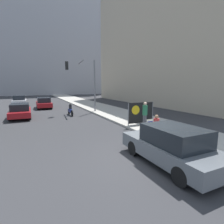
{
  "coord_description": "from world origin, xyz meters",
  "views": [
    {
      "loc": [
        -4.18,
        -5.63,
        3.05
      ],
      "look_at": [
        0.4,
        4.06,
        1.41
      ],
      "focal_mm": 28.0,
      "sensor_mm": 36.0,
      "label": 1
    }
  ],
  "objects_px": {
    "motorcycle_on_road": "(70,110)",
    "car_on_road_nearest": "(20,111)",
    "parked_car_curbside": "(172,146)",
    "traffic_light_pole": "(84,77)",
    "seated_protester": "(157,124)",
    "protest_banner": "(141,113)",
    "car_on_road_midblock": "(44,103)",
    "jogger_on_sidewalk": "(145,114)",
    "car_on_road_distant": "(19,100)"
  },
  "relations": [
    {
      "from": "motorcycle_on_road",
      "to": "car_on_road_nearest",
      "type": "bearing_deg",
      "value": 172.94
    },
    {
      "from": "parked_car_curbside",
      "to": "traffic_light_pole",
      "type": "bearing_deg",
      "value": 86.95
    },
    {
      "from": "seated_protester",
      "to": "protest_banner",
      "type": "height_order",
      "value": "protest_banner"
    },
    {
      "from": "car_on_road_midblock",
      "to": "motorcycle_on_road",
      "type": "relative_size",
      "value": 1.93
    },
    {
      "from": "jogger_on_sidewalk",
      "to": "traffic_light_pole",
      "type": "xyz_separation_m",
      "value": [
        -1.56,
        9.06,
        2.92
      ]
    },
    {
      "from": "seated_protester",
      "to": "motorcycle_on_road",
      "type": "bearing_deg",
      "value": 119.37
    },
    {
      "from": "motorcycle_on_road",
      "to": "jogger_on_sidewalk",
      "type": "bearing_deg",
      "value": -66.86
    },
    {
      "from": "traffic_light_pole",
      "to": "car_on_road_distant",
      "type": "height_order",
      "value": "traffic_light_pole"
    },
    {
      "from": "protest_banner",
      "to": "traffic_light_pole",
      "type": "distance_m",
      "value": 8.81
    },
    {
      "from": "car_on_road_nearest",
      "to": "car_on_road_midblock",
      "type": "distance_m",
      "value": 6.92
    },
    {
      "from": "protest_banner",
      "to": "car_on_road_midblock",
      "type": "xyz_separation_m",
      "value": [
        -5.79,
        14.06,
        -0.3
      ]
    },
    {
      "from": "jogger_on_sidewalk",
      "to": "car_on_road_nearest",
      "type": "distance_m",
      "value": 11.77
    },
    {
      "from": "seated_protester",
      "to": "parked_car_curbside",
      "type": "bearing_deg",
      "value": -107.38
    },
    {
      "from": "car_on_road_distant",
      "to": "traffic_light_pole",
      "type": "bearing_deg",
      "value": -59.01
    },
    {
      "from": "jogger_on_sidewalk",
      "to": "protest_banner",
      "type": "relative_size",
      "value": 0.8
    },
    {
      "from": "jogger_on_sidewalk",
      "to": "protest_banner",
      "type": "height_order",
      "value": "jogger_on_sidewalk"
    },
    {
      "from": "jogger_on_sidewalk",
      "to": "traffic_light_pole",
      "type": "height_order",
      "value": "traffic_light_pole"
    },
    {
      "from": "seated_protester",
      "to": "jogger_on_sidewalk",
      "type": "relative_size",
      "value": 0.68
    },
    {
      "from": "parked_car_curbside",
      "to": "car_on_road_nearest",
      "type": "xyz_separation_m",
      "value": [
        -5.7,
        13.56,
        -0.06
      ]
    },
    {
      "from": "motorcycle_on_road",
      "to": "protest_banner",
      "type": "bearing_deg",
      "value": -61.93
    },
    {
      "from": "jogger_on_sidewalk",
      "to": "traffic_light_pole",
      "type": "relative_size",
      "value": 0.31
    },
    {
      "from": "traffic_light_pole",
      "to": "parked_car_curbside",
      "type": "xyz_separation_m",
      "value": [
        -0.75,
        -14.01,
        -3.23
      ]
    },
    {
      "from": "car_on_road_distant",
      "to": "motorcycle_on_road",
      "type": "height_order",
      "value": "car_on_road_distant"
    },
    {
      "from": "car_on_road_distant",
      "to": "car_on_road_midblock",
      "type": "bearing_deg",
      "value": -61.37
    },
    {
      "from": "seated_protester",
      "to": "car_on_road_midblock",
      "type": "distance_m",
      "value": 17.68
    },
    {
      "from": "car_on_road_nearest",
      "to": "jogger_on_sidewalk",
      "type": "bearing_deg",
      "value": -47.07
    },
    {
      "from": "seated_protester",
      "to": "car_on_road_nearest",
      "type": "xyz_separation_m",
      "value": [
        -7.48,
        10.54,
        -0.1
      ]
    },
    {
      "from": "car_on_road_distant",
      "to": "jogger_on_sidewalk",
      "type": "bearing_deg",
      "value": -67.53
    },
    {
      "from": "car_on_road_distant",
      "to": "seated_protester",
      "type": "bearing_deg",
      "value": -70.46
    },
    {
      "from": "protest_banner",
      "to": "traffic_light_pole",
      "type": "relative_size",
      "value": 0.39
    },
    {
      "from": "protest_banner",
      "to": "car_on_road_midblock",
      "type": "relative_size",
      "value": 0.54
    },
    {
      "from": "seated_protester",
      "to": "traffic_light_pole",
      "type": "distance_m",
      "value": 11.49
    },
    {
      "from": "jogger_on_sidewalk",
      "to": "protest_banner",
      "type": "distance_m",
      "value": 1.04
    },
    {
      "from": "protest_banner",
      "to": "motorcycle_on_road",
      "type": "height_order",
      "value": "protest_banner"
    },
    {
      "from": "traffic_light_pole",
      "to": "car_on_road_distant",
      "type": "xyz_separation_m",
      "value": [
        -7.02,
        11.69,
        -3.24
      ]
    },
    {
      "from": "car_on_road_midblock",
      "to": "protest_banner",
      "type": "bearing_deg",
      "value": -67.61
    },
    {
      "from": "traffic_light_pole",
      "to": "car_on_road_midblock",
      "type": "bearing_deg",
      "value": 123.13
    },
    {
      "from": "protest_banner",
      "to": "car_on_road_distant",
      "type": "bearing_deg",
      "value": 114.26
    },
    {
      "from": "jogger_on_sidewalk",
      "to": "parked_car_curbside",
      "type": "bearing_deg",
      "value": 63.09
    },
    {
      "from": "traffic_light_pole",
      "to": "car_on_road_distant",
      "type": "distance_m",
      "value": 14.02
    },
    {
      "from": "car_on_road_distant",
      "to": "motorcycle_on_road",
      "type": "xyz_separation_m",
      "value": [
        5.14,
        -12.71,
        -0.23
      ]
    },
    {
      "from": "jogger_on_sidewalk",
      "to": "motorcycle_on_road",
      "type": "relative_size",
      "value": 0.83
    },
    {
      "from": "car_on_road_distant",
      "to": "parked_car_curbside",
      "type": "bearing_deg",
      "value": -76.28
    },
    {
      "from": "jogger_on_sidewalk",
      "to": "car_on_road_midblock",
      "type": "distance_m",
      "value": 16.01
    },
    {
      "from": "protest_banner",
      "to": "parked_car_curbside",
      "type": "height_order",
      "value": "protest_banner"
    },
    {
      "from": "parked_car_curbside",
      "to": "car_on_road_distant",
      "type": "height_order",
      "value": "parked_car_curbside"
    },
    {
      "from": "parked_car_curbside",
      "to": "car_on_road_nearest",
      "type": "relative_size",
      "value": 0.93
    },
    {
      "from": "car_on_road_midblock",
      "to": "car_on_road_distant",
      "type": "distance_m",
      "value": 6.5
    },
    {
      "from": "protest_banner",
      "to": "motorcycle_on_road",
      "type": "distance_m",
      "value": 8.02
    },
    {
      "from": "seated_protester",
      "to": "car_on_road_distant",
      "type": "bearing_deg",
      "value": 122.66
    }
  ]
}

